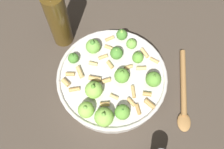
{
  "coord_description": "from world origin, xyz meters",
  "views": [
    {
      "loc": [
        -0.03,
        0.28,
        0.66
      ],
      "look_at": [
        0.0,
        0.0,
        0.06
      ],
      "focal_mm": 39.73,
      "sensor_mm": 36.0,
      "label": 1
    }
  ],
  "objects": [
    {
      "name": "wooden_spoon",
      "position": [
        -0.2,
        0.01,
        0.01
      ],
      "size": [
        0.04,
        0.25,
        0.02
      ],
      "color": "#9E703D",
      "rests_on": "ground"
    },
    {
      "name": "olive_oil_bottle",
      "position": [
        0.17,
        -0.14,
        0.1
      ],
      "size": [
        0.06,
        0.06,
        0.24
      ],
      "color": "#4C3814",
      "rests_on": "ground"
    },
    {
      "name": "ground_plane",
      "position": [
        0.0,
        0.0,
        0.0
      ],
      "size": [
        2.4,
        2.4,
        0.0
      ],
      "primitive_type": "plane",
      "color": "#42382D"
    },
    {
      "name": "cooking_pan",
      "position": [
        0.0,
        0.0,
        0.04
      ],
      "size": [
        0.3,
        0.3,
        0.11
      ],
      "color": "beige",
      "rests_on": "ground"
    }
  ]
}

